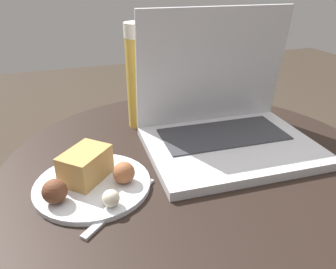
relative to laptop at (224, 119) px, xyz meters
name	(u,v)px	position (x,y,z in m)	size (l,w,h in m)	color
table	(193,210)	(-0.09, -0.05, -0.18)	(0.76, 0.76, 0.57)	#9E9EA3
laptop	(224,119)	(0.00, 0.00, 0.00)	(0.36, 0.28, 0.28)	silver
beer_glass	(140,77)	(-0.14, 0.15, 0.06)	(0.06, 0.06, 0.24)	gold
snack_plate	(90,178)	(-0.30, -0.08, -0.04)	(0.20, 0.20, 0.06)	silver
fork	(125,200)	(-0.25, -0.13, -0.05)	(0.14, 0.13, 0.00)	#B2B2B7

